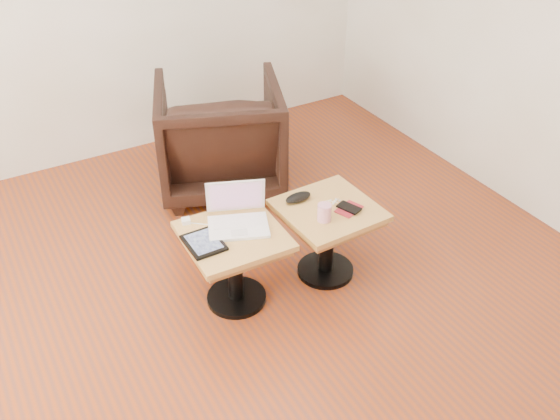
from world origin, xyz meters
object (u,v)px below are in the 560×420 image
striped_cup (324,212)px  armchair (220,136)px  side_table_right (328,225)px  laptop (237,217)px  side_table_left (234,251)px

striped_cup → armchair: size_ratio=0.11×
side_table_right → striped_cup: bearing=-137.7°
armchair → laptop: bearing=91.1°
armchair → side_table_left: bearing=89.6°
side_table_left → armchair: bearing=69.9°
side_table_left → laptop: (0.06, 0.07, 0.16)m
side_table_left → side_table_right: size_ratio=1.00×
side_table_right → armchair: size_ratio=0.62×
laptop → armchair: armchair is taller
laptop → armchair: (0.39, 1.04, -0.12)m
side_table_right → side_table_left: bearing=172.9°
side_table_right → armchair: bearing=92.8°
side_table_left → side_table_right: 0.55m
side_table_left → striped_cup: striped_cup is taller
side_table_left → side_table_right: bearing=-3.2°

